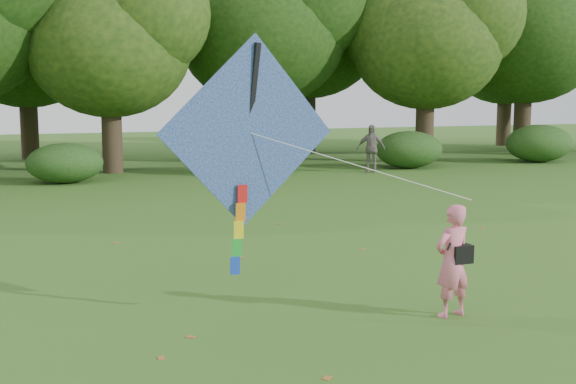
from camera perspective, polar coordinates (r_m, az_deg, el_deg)
name	(u,v)px	position (r m, az deg, el deg)	size (l,w,h in m)	color
ground	(407,302)	(11.33, 9.35, -8.56)	(100.00, 100.00, 0.00)	#265114
man_kite_flyer	(452,261)	(10.54, 12.86, -5.32)	(0.59, 0.39, 1.63)	pink
bystander_right	(371,149)	(29.19, 6.58, 3.43)	(1.12, 0.47, 1.91)	gray
crossbody_bag	(461,253)	(10.55, 13.50, -4.73)	(0.43, 0.20, 0.68)	black
flying_kite	(249,135)	(10.22, -3.09, 4.50)	(4.25, 1.53, 3.41)	#2563A4
tree_line	(185,38)	(33.16, -8.12, 11.97)	(54.70, 15.30, 9.48)	#3A2D1E
shrub_band	(155,155)	(27.52, -10.45, 2.88)	(39.15, 3.22, 1.88)	#264919
fallen_leaves	(278,264)	(13.50, -0.82, -5.74)	(8.91, 13.57, 0.01)	#935C28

